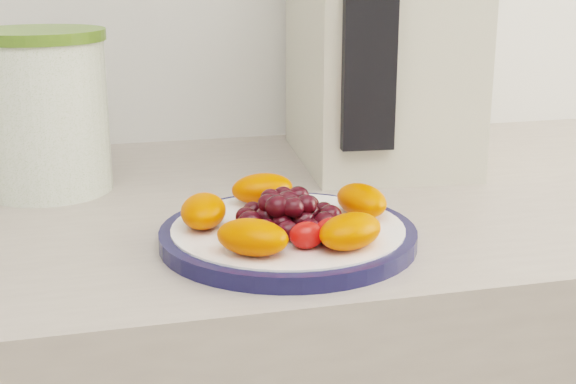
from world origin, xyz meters
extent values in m
cylinder|color=#14163C|center=(0.02, 1.04, 0.91)|extent=(0.24, 0.24, 0.01)
cylinder|color=white|center=(0.02, 1.04, 0.91)|extent=(0.22, 0.22, 0.02)
cylinder|color=#456718|center=(-0.20, 1.28, 0.98)|extent=(0.19, 0.19, 0.17)
cylinder|color=#4C6C23|center=(-0.20, 1.28, 1.07)|extent=(0.19, 0.19, 0.01)
cube|color=beige|center=(0.21, 1.33, 1.07)|extent=(0.22, 0.29, 0.34)
cube|color=black|center=(0.15, 1.19, 1.08)|extent=(0.06, 0.03, 0.25)
ellipsoid|color=#F63D00|center=(0.10, 1.06, 0.93)|extent=(0.05, 0.07, 0.03)
ellipsoid|color=#F63D00|center=(0.01, 1.12, 0.93)|extent=(0.07, 0.05, 0.03)
ellipsoid|color=#F63D00|center=(-0.05, 1.06, 0.93)|extent=(0.06, 0.07, 0.03)
ellipsoid|color=#F63D00|center=(-0.03, 0.98, 0.93)|extent=(0.07, 0.07, 0.03)
ellipsoid|color=#F63D00|center=(0.06, 0.97, 0.93)|extent=(0.07, 0.07, 0.03)
ellipsoid|color=black|center=(0.02, 1.04, 0.93)|extent=(0.02, 0.02, 0.02)
ellipsoid|color=black|center=(0.04, 1.04, 0.93)|extent=(0.02, 0.02, 0.02)
ellipsoid|color=black|center=(0.03, 1.06, 0.93)|extent=(0.02, 0.02, 0.02)
ellipsoid|color=black|center=(0.01, 1.06, 0.93)|extent=(0.02, 0.02, 0.02)
ellipsoid|color=black|center=(0.00, 1.04, 0.93)|extent=(0.02, 0.02, 0.02)
ellipsoid|color=black|center=(0.01, 1.02, 0.93)|extent=(0.02, 0.02, 0.02)
ellipsoid|color=black|center=(0.03, 1.02, 0.93)|extent=(0.02, 0.02, 0.02)
ellipsoid|color=black|center=(0.06, 1.05, 0.93)|extent=(0.02, 0.02, 0.02)
ellipsoid|color=black|center=(0.05, 1.07, 0.93)|extent=(0.02, 0.02, 0.02)
ellipsoid|color=black|center=(0.03, 1.08, 0.93)|extent=(0.02, 0.02, 0.02)
ellipsoid|color=black|center=(0.01, 1.08, 0.93)|extent=(0.02, 0.02, 0.02)
ellipsoid|color=black|center=(-0.01, 1.07, 0.93)|extent=(0.02, 0.02, 0.02)
ellipsoid|color=black|center=(-0.02, 1.05, 0.93)|extent=(0.02, 0.02, 0.02)
ellipsoid|color=black|center=(-0.02, 1.03, 0.93)|extent=(0.02, 0.02, 0.02)
ellipsoid|color=black|center=(-0.01, 1.01, 0.93)|extent=(0.02, 0.02, 0.02)
ellipsoid|color=black|center=(0.01, 1.00, 0.93)|extent=(0.02, 0.02, 0.02)
ellipsoid|color=black|center=(0.03, 1.00, 0.93)|extent=(0.02, 0.02, 0.02)
ellipsoid|color=black|center=(0.05, 1.01, 0.93)|extent=(0.02, 0.02, 0.02)
ellipsoid|color=black|center=(0.06, 1.03, 0.93)|extent=(0.02, 0.02, 0.02)
ellipsoid|color=black|center=(0.02, 1.04, 0.94)|extent=(0.02, 0.02, 0.02)
ellipsoid|color=black|center=(0.03, 1.05, 0.94)|extent=(0.02, 0.02, 0.02)
ellipsoid|color=black|center=(0.02, 1.06, 0.94)|extent=(0.02, 0.02, 0.02)
ellipsoid|color=black|center=(0.01, 1.05, 0.94)|extent=(0.02, 0.02, 0.02)
ellipsoid|color=black|center=(0.00, 1.04, 0.94)|extent=(0.02, 0.02, 0.02)
ellipsoid|color=black|center=(0.01, 1.03, 0.94)|extent=(0.02, 0.02, 0.02)
ellipsoid|color=black|center=(0.02, 1.02, 0.94)|extent=(0.02, 0.02, 0.02)
ellipsoid|color=black|center=(0.03, 1.03, 0.94)|extent=(0.02, 0.02, 0.02)
ellipsoid|color=red|center=(0.02, 0.98, 0.93)|extent=(0.03, 0.03, 0.02)
ellipsoid|color=red|center=(0.05, 0.99, 0.93)|extent=(0.03, 0.03, 0.02)
camera|label=1|loc=(-0.15, 0.36, 1.16)|focal=50.00mm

